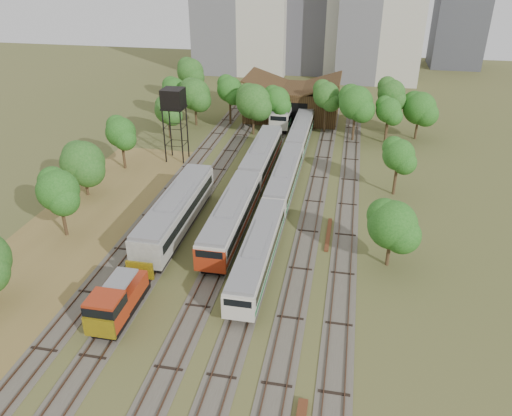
% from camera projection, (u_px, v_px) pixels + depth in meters
% --- Properties ---
extents(ground, '(240.00, 240.00, 0.00)m').
position_uv_depth(ground, '(210.00, 335.00, 39.63)').
color(ground, '#475123').
rests_on(ground, ground).
extents(dry_grass_patch, '(14.00, 60.00, 0.04)m').
position_uv_depth(dry_grass_patch, '(58.00, 256.00, 49.64)').
color(dry_grass_patch, brown).
rests_on(dry_grass_patch, ground).
extents(tracks, '(24.60, 80.00, 0.19)m').
position_uv_depth(tracks, '(260.00, 197.00, 61.46)').
color(tracks, '#4C473D').
rests_on(tracks, ground).
extents(railcar_red_set, '(3.06, 34.58, 3.79)m').
position_uv_depth(railcar_red_set, '(248.00, 184.00, 60.23)').
color(railcar_red_set, black).
rests_on(railcar_red_set, ground).
extents(railcar_green_set, '(2.74, 52.07, 3.38)m').
position_uv_depth(railcar_green_set, '(284.00, 178.00, 62.11)').
color(railcar_green_set, black).
rests_on(railcar_green_set, ground).
extents(railcar_rear, '(3.15, 16.08, 3.90)m').
position_uv_depth(railcar_rear, '(285.00, 109.00, 87.66)').
color(railcar_rear, black).
rests_on(railcar_rear, ground).
extents(shunter_locomotive, '(2.61, 8.10, 3.41)m').
position_uv_depth(shunter_locomotive, '(117.00, 302.00, 40.69)').
color(shunter_locomotive, black).
rests_on(shunter_locomotive, ground).
extents(old_grey_coach, '(3.30, 18.00, 4.08)m').
position_uv_depth(old_grey_coach, '(176.00, 212.00, 53.32)').
color(old_grey_coach, black).
rests_on(old_grey_coach, ground).
extents(water_tower, '(2.98, 2.98, 10.33)m').
position_uv_depth(water_tower, '(173.00, 100.00, 68.35)').
color(water_tower, black).
rests_on(water_tower, ground).
extents(rail_pile_far, '(0.43, 6.81, 0.22)m').
position_uv_depth(rail_pile_far, '(328.00, 234.00, 53.30)').
color(rail_pile_far, brown).
rests_on(rail_pile_far, ground).
extents(maintenance_shed, '(16.45, 11.55, 7.58)m').
position_uv_depth(maintenance_shed, '(293.00, 102.00, 88.86)').
color(maintenance_shed, '#321E12').
rests_on(maintenance_shed, ground).
extents(tree_band_left, '(7.74, 78.65, 8.66)m').
position_uv_depth(tree_band_left, '(103.00, 150.00, 62.37)').
color(tree_band_left, '#382616').
rests_on(tree_band_left, ground).
extents(tree_band_far, '(41.80, 9.26, 9.07)m').
position_uv_depth(tree_band_far, '(300.00, 99.00, 80.16)').
color(tree_band_far, '#382616').
rests_on(tree_band_far, ground).
extents(tree_band_right, '(5.60, 39.17, 7.18)m').
position_uv_depth(tree_band_right, '(393.00, 166.00, 57.88)').
color(tree_band_right, '#382616').
rests_on(tree_band_right, ground).
extents(tower_far_right, '(12.00, 12.00, 28.00)m').
position_uv_depth(tower_far_right, '(462.00, 8.00, 123.00)').
color(tower_far_right, '#43444B').
rests_on(tower_far_right, ground).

